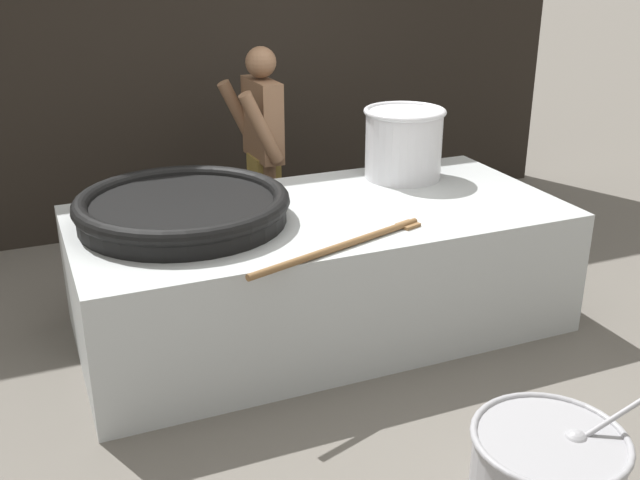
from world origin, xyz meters
name	(u,v)px	position (x,y,z in m)	size (l,w,h in m)	color
ground_plane	(320,324)	(0.00, 0.00, 0.00)	(60.00, 60.00, 0.00)	#666059
back_wall	(214,7)	(0.00, 2.32, 1.88)	(6.68, 0.24, 3.77)	black
hearth_platform	(320,269)	(0.00, 0.00, 0.41)	(3.11, 1.49, 0.82)	#B2B7B7
giant_wok_near	(183,207)	(-0.85, 0.12, 0.92)	(1.30, 1.30, 0.18)	black
stock_pot	(404,142)	(0.82, 0.42, 1.08)	(0.58, 0.58, 0.50)	silver
stirring_paddle	(347,244)	(-0.10, -0.63, 0.84)	(1.20, 0.46, 0.04)	brown
cook	(262,148)	(0.04, 1.27, 0.91)	(0.40, 0.61, 1.68)	brown
prep_bowl_vegetables	(546,472)	(0.23, -2.05, 0.24)	(0.88, 0.69, 0.70)	#9E9EA3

